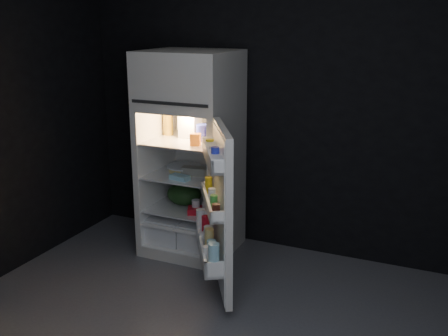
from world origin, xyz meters
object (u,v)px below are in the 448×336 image
at_px(milk_jug, 190,124).
at_px(fridge_door, 218,211).
at_px(refrigerator, 192,147).
at_px(yogurt_tray, 202,210).
at_px(egg_carton, 197,171).

bearing_deg(milk_jug, fridge_door, -52.24).
bearing_deg(fridge_door, refrigerator, 129.36).
distance_m(milk_jug, yogurt_tray, 0.76).
height_order(fridge_door, yogurt_tray, fridge_door).
relative_size(milk_jug, yogurt_tray, 0.98).
bearing_deg(milk_jug, yogurt_tray, -46.98).
xyz_separation_m(milk_jug, yogurt_tray, (0.22, -0.23, -0.69)).
bearing_deg(milk_jug, refrigerator, -51.91).
relative_size(fridge_door, egg_carton, 4.70).
xyz_separation_m(fridge_door, yogurt_tray, (-0.39, 0.52, -0.23)).
distance_m(egg_carton, yogurt_tray, 0.34).
relative_size(refrigerator, egg_carton, 6.86).
bearing_deg(refrigerator, fridge_door, -50.64).
relative_size(refrigerator, milk_jug, 7.42).
xyz_separation_m(refrigerator, fridge_door, (0.57, -0.69, -0.27)).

